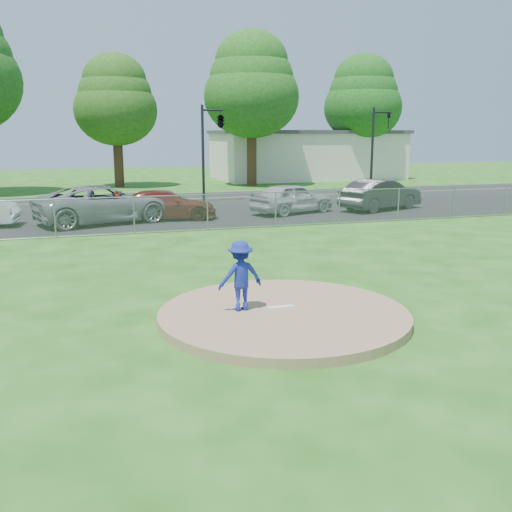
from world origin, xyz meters
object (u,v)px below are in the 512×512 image
Objects in this scene: tree_far_right at (363,98)px; pitcher at (240,276)px; traffic_signal_center at (219,122)px; parked_car_pearl at (292,198)px; tree_center at (115,100)px; parked_car_gray at (105,204)px; traffic_signal_right at (376,144)px; parked_car_charcoal at (381,195)px; tree_right at (252,84)px; commercial_building at (306,154)px; parked_car_darkred at (166,205)px; traffic_cone at (58,219)px.

tree_far_right is 7.08× the size of pitcher.
traffic_signal_center is 1.24× the size of parked_car_pearl.
tree_center is 1.61× the size of parked_car_gray.
traffic_signal_right is 26.51m from pitcher.
pitcher is 19.58m from parked_car_charcoal.
tree_center is 21.03m from tree_far_right.
tree_right is 11.42m from tree_far_right.
pitcher is 17.07m from parked_car_pearl.
commercial_building is 10.82× the size of pitcher.
parked_car_gray is 9.22m from parked_car_pearl.
tree_right is 12.08m from traffic_signal_right.
traffic_signal_center is at bearing -140.96° from tree_far_right.
tree_center reaches higher than parked_car_darkred.
traffic_signal_center is 10.28m from parked_car_charcoal.
pitcher is 15.28m from parked_car_darkred.
parked_car_gray is (-18.98, -22.62, -1.30)m from commercial_building.
tree_right is at bearing -21.63° from parked_car_darkred.
pitcher is (0.13, -33.65, -5.51)m from tree_center.
commercial_building is 3.49× the size of parked_car_darkred.
tree_far_right reaches higher than commercial_building.
tree_far_right is (4.00, -3.00, 4.90)m from commercial_building.
traffic_signal_center is at bearing -63.44° from parked_car_gray.
tree_far_right is at bearing -56.64° from parked_car_pearl.
pitcher is (-20.87, -34.65, -6.10)m from tree_far_right.
tree_right is 33.82m from pitcher.
tree_far_right is 32.95m from traffic_cone.
commercial_building is 1.67× the size of tree_center.
traffic_signal_right is 7.39m from parked_car_charcoal.
traffic_signal_center is at bearing -126.94° from commercial_building.
traffic_signal_right reaches higher than pitcher.
tree_center reaches higher than parked_car_gray.
traffic_signal_center reaches higher than parked_car_gray.
traffic_cone is (-4.12, 14.23, -0.59)m from pitcher.
tree_far_right is 2.38× the size of parked_car_pearl.
traffic_signal_center is 0.92× the size of parked_car_gray.
parked_car_gray is at bearing 21.75° from traffic_cone.
pitcher is 2.13× the size of traffic_cone.
parked_car_darkred is (-20.19, -19.39, -6.37)m from tree_far_right.
tree_right reaches higher than parked_car_gray.
traffic_signal_center is 3.69× the size of pitcher.
parked_car_pearl is (-8.01, -6.13, -2.58)m from traffic_signal_right.
commercial_building reaches higher than pitcher.
traffic_signal_right is at bearing -58.46° from parked_car_darkred.
tree_center is at bearing 0.86° from parked_car_pearl.
traffic_signal_center is at bearing 39.65° from traffic_cone.
tree_center is at bearing -177.27° from tree_far_right.
traffic_cone is at bearing 72.72° from parked_car_charcoal.
traffic_signal_center is 8.57m from parked_car_darkred.
parked_car_gray is 1.36× the size of parked_car_pearl.
traffic_cone is (-24.98, -20.42, -6.69)m from tree_far_right.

